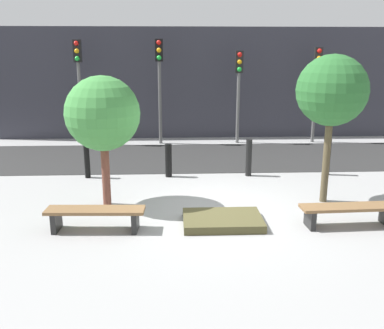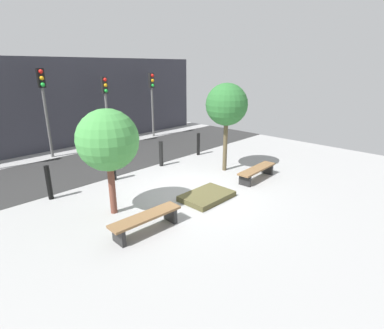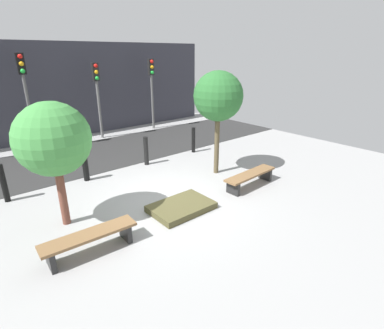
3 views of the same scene
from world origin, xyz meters
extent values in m
plane|color=#999999|center=(0.00, 0.00, 0.00)|extent=(18.00, 18.00, 0.00)
cube|color=#2C2C2C|center=(0.00, 5.00, 0.01)|extent=(18.00, 3.91, 0.01)
cube|color=#33333D|center=(0.00, 8.55, 2.13)|extent=(16.20, 0.50, 4.26)
cube|color=black|center=(-3.23, -0.80, 0.19)|extent=(0.12, 0.45, 0.38)
cube|color=black|center=(-1.71, -0.86, 0.19)|extent=(0.12, 0.45, 0.38)
cube|color=brown|center=(-2.47, -0.83, 0.41)|extent=(1.89, 0.52, 0.06)
cube|color=black|center=(1.69, -0.86, 0.18)|extent=(0.12, 0.43, 0.37)
cube|color=brown|center=(2.47, -0.83, 0.40)|extent=(1.94, 0.51, 0.06)
cube|color=#4D492A|center=(0.00, -0.63, 0.08)|extent=(1.56, 1.07, 0.16)
cylinder|color=brown|center=(-2.47, 0.62, 0.81)|extent=(0.18, 0.18, 1.62)
sphere|color=#428F43|center=(-2.47, 0.62, 2.06)|extent=(1.61, 1.61, 1.61)
cylinder|color=brown|center=(2.47, 0.62, 1.05)|extent=(0.16, 0.16, 2.11)
sphere|color=#2C6B31|center=(2.47, 0.62, 2.53)|extent=(1.54, 1.54, 1.54)
cylinder|color=black|center=(-3.31, 2.79, 0.53)|extent=(0.15, 0.15, 1.06)
cylinder|color=black|center=(-1.10, 2.79, 0.46)|extent=(0.18, 0.18, 0.91)
cylinder|color=black|center=(1.10, 2.79, 0.51)|extent=(0.16, 0.16, 1.02)
cylinder|color=black|center=(3.31, 2.79, 0.51)|extent=(0.15, 0.15, 1.01)
cylinder|color=#5F5F5F|center=(-4.33, 7.25, 1.88)|extent=(0.12, 0.12, 3.75)
cube|color=black|center=(-4.33, 7.25, 3.36)|extent=(0.28, 0.16, 0.78)
sphere|color=red|center=(-4.33, 7.15, 3.62)|extent=(0.17, 0.17, 0.17)
sphere|color=orange|center=(-4.33, 7.15, 3.36)|extent=(0.17, 0.17, 0.17)
sphere|color=green|center=(-4.33, 7.15, 3.10)|extent=(0.17, 0.17, 0.17)
cylinder|color=#565656|center=(-1.44, 7.25, 1.89)|extent=(0.12, 0.12, 3.78)
cube|color=black|center=(-1.44, 7.25, 3.39)|extent=(0.28, 0.16, 0.78)
sphere|color=red|center=(-1.44, 7.15, 3.65)|extent=(0.17, 0.17, 0.17)
sphere|color=orange|center=(-1.44, 7.15, 3.39)|extent=(0.17, 0.17, 0.17)
sphere|color=green|center=(-1.44, 7.15, 3.13)|extent=(0.17, 0.17, 0.17)
cylinder|color=slate|center=(1.44, 7.25, 1.69)|extent=(0.12, 0.12, 3.37)
cube|color=black|center=(1.44, 7.25, 2.98)|extent=(0.28, 0.16, 0.78)
sphere|color=red|center=(1.44, 7.15, 3.24)|extent=(0.17, 0.17, 0.17)
sphere|color=orange|center=(1.44, 7.15, 2.98)|extent=(0.17, 0.17, 0.17)
sphere|color=green|center=(1.44, 7.15, 2.72)|extent=(0.17, 0.17, 0.17)
cylinder|color=#5A5A5A|center=(4.33, 7.25, 1.75)|extent=(0.12, 0.12, 3.50)
cube|color=black|center=(4.33, 7.25, 3.11)|extent=(0.28, 0.16, 0.78)
sphere|color=red|center=(4.33, 7.15, 3.37)|extent=(0.17, 0.17, 0.17)
sphere|color=orange|center=(4.33, 7.15, 3.11)|extent=(0.17, 0.17, 0.17)
sphere|color=green|center=(4.33, 7.15, 2.85)|extent=(0.17, 0.17, 0.17)
camera|label=1|loc=(-0.96, -8.55, 3.33)|focal=40.00mm
camera|label=2|loc=(-6.35, -6.11, 3.87)|focal=28.00mm
camera|label=3|loc=(-4.17, -5.99, 3.79)|focal=28.00mm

